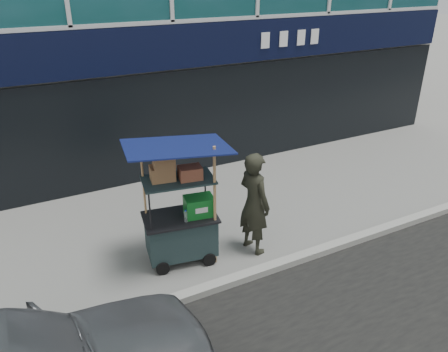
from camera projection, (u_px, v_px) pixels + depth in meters
ground at (269, 262)px, 7.19m from camera, size 80.00×80.00×0.00m
curb at (276, 266)px, 7.00m from camera, size 80.00×0.18×0.12m
vendor_cart at (181, 220)px, 6.98m from camera, size 1.70×1.33×2.09m
vendor_man at (254, 203)px, 7.16m from camera, size 0.54×0.72×1.78m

